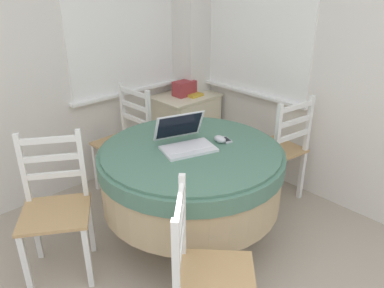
% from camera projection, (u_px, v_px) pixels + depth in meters
% --- Properties ---
extents(corner_room_shell, '(4.56, 4.47, 2.55)m').
position_uv_depth(corner_room_shell, '(182.00, 52.00, 2.57)').
color(corner_room_shell, silver).
rests_on(corner_room_shell, ground_plane).
extents(round_dining_table, '(1.24, 1.24, 0.72)m').
position_uv_depth(round_dining_table, '(191.00, 172.00, 2.54)').
color(round_dining_table, '#4C3D2D').
rests_on(round_dining_table, ground_plane).
extents(laptop, '(0.42, 0.40, 0.21)m').
position_uv_depth(laptop, '(185.00, 141.00, 2.47)').
color(laptop, silver).
rests_on(laptop, round_dining_table).
extents(computer_mouse, '(0.06, 0.09, 0.05)m').
position_uv_depth(computer_mouse, '(220.00, 139.00, 2.54)').
color(computer_mouse, silver).
rests_on(computer_mouse, round_dining_table).
extents(cell_phone, '(0.08, 0.11, 0.01)m').
position_uv_depth(cell_phone, '(226.00, 140.00, 2.58)').
color(cell_phone, '#B2B7BC').
rests_on(cell_phone, round_dining_table).
extents(dining_chair_near_back_window, '(0.40, 0.42, 0.92)m').
position_uv_depth(dining_chair_near_back_window, '(126.00, 142.00, 3.22)').
color(dining_chair_near_back_window, tan).
rests_on(dining_chair_near_back_window, ground_plane).
extents(dining_chair_near_right_window, '(0.45, 0.44, 0.92)m').
position_uv_depth(dining_chair_near_right_window, '(279.00, 151.00, 3.06)').
color(dining_chair_near_right_window, tan).
rests_on(dining_chair_near_right_window, ground_plane).
extents(dining_chair_camera_near, '(0.56, 0.56, 0.92)m').
position_uv_depth(dining_chair_camera_near, '(206.00, 279.00, 1.78)').
color(dining_chair_camera_near, tan).
rests_on(dining_chair_camera_near, ground_plane).
extents(dining_chair_left_flank, '(0.55, 0.54, 0.92)m').
position_uv_depth(dining_chair_left_flank, '(56.00, 209.00, 2.31)').
color(dining_chair_left_flank, tan).
rests_on(dining_chair_left_flank, ground_plane).
extents(corner_cabinet, '(0.61, 0.47, 0.68)m').
position_uv_depth(corner_cabinet, '(186.00, 127.00, 3.82)').
color(corner_cabinet, beige).
rests_on(corner_cabinet, ground_plane).
extents(storage_box, '(0.21, 0.13, 0.14)m').
position_uv_depth(storage_box, '(184.00, 88.00, 3.65)').
color(storage_box, '#9E3338').
rests_on(storage_box, corner_cabinet).
extents(book_on_cabinet, '(0.15, 0.19, 0.02)m').
position_uv_depth(book_on_cabinet, '(192.00, 94.00, 3.67)').
color(book_on_cabinet, gold).
rests_on(book_on_cabinet, corner_cabinet).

